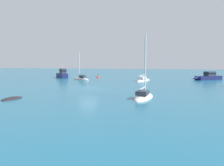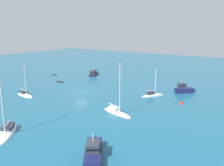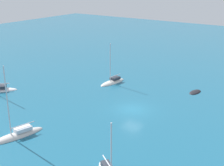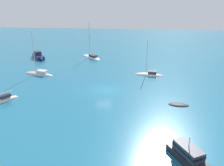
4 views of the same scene
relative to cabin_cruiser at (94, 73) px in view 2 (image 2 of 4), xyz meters
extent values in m
plane|color=#1E607F|center=(-16.39, -9.95, -0.63)|extent=(160.00, 160.00, 0.00)
cube|color=black|center=(0.03, 0.02, -0.30)|extent=(5.40, 3.90, 0.65)
cone|color=black|center=(2.89, 1.54, -0.30)|extent=(1.47, 1.19, 0.65)
cube|color=#2D333D|center=(-0.44, -0.23, 0.45)|extent=(3.11, 2.48, 0.85)
cube|color=black|center=(-0.44, -0.23, 0.49)|extent=(3.17, 2.53, 0.24)
cylinder|color=silver|center=(-0.44, -0.23, 1.35)|extent=(0.08, 0.08, 0.96)
cube|color=#191E4C|center=(-4.46, -27.79, -0.13)|extent=(3.67, 3.63, 1.00)
cone|color=#191E4C|center=(-2.78, -29.42, -0.13)|extent=(1.38, 1.38, 1.00)
cube|color=#2D333D|center=(-4.83, -27.42, 0.91)|extent=(1.81, 1.80, 1.08)
cube|color=black|center=(-4.83, -27.42, 0.97)|extent=(1.87, 1.86, 0.24)
cylinder|color=silver|center=(-4.83, -27.42, 1.90)|extent=(0.08, 0.08, 0.89)
cylinder|color=red|center=(-4.24, -27.55, 0.82)|extent=(0.32, 0.32, 0.91)
sphere|color=tan|center=(-4.24, -27.55, 1.40)|extent=(0.24, 0.24, 0.24)
ellipsoid|color=silver|center=(-24.76, -2.57, -0.63)|extent=(2.26, 5.44, 0.87)
cube|color=#2D333D|center=(-24.68, -1.94, 0.01)|extent=(1.29, 1.72, 0.40)
cylinder|color=silver|center=(-24.84, -3.09, 2.89)|extent=(0.13, 0.13, 6.18)
cylinder|color=silver|center=(-24.67, -1.91, 0.46)|extent=(0.43, 2.36, 0.10)
ellipsoid|color=silver|center=(-10.40, -23.62, -0.63)|extent=(4.64, 3.68, 0.98)
cube|color=#2D333D|center=(-10.89, -23.29, 0.08)|extent=(1.64, 1.47, 0.43)
cylinder|color=silver|center=(-10.00, -23.90, 2.34)|extent=(0.13, 0.13, 4.97)
cylinder|color=silver|center=(-10.91, -23.27, 0.55)|extent=(1.87, 1.34, 0.11)
ellipsoid|color=silver|center=(-22.93, -23.47, -0.63)|extent=(2.99, 6.34, 0.90)
cube|color=silver|center=(-22.74, -22.75, 0.04)|extent=(1.47, 2.05, 0.44)
cylinder|color=silver|center=(-23.08, -24.06, 3.67)|extent=(0.13, 0.13, 7.69)
cylinder|color=silver|center=(-22.74, -22.72, 0.51)|extent=(0.80, 2.71, 0.11)
ellipsoid|color=white|center=(-37.47, -16.08, -0.63)|extent=(6.35, 6.09, 0.80)
cube|color=#2D333D|center=(-36.86, -15.51, -0.01)|extent=(2.42, 2.38, 0.44)
cylinder|color=silver|center=(-37.98, -16.55, 3.89)|extent=(0.15, 0.15, 8.24)
cylinder|color=silver|center=(-36.84, -15.49, 0.46)|extent=(2.36, 2.21, 0.12)
ellipsoid|color=black|center=(-6.28, 9.26, -0.63)|extent=(2.16, 1.23, 0.34)
cube|color=#191E4C|center=(-35.47, -28.85, -0.23)|extent=(5.58, 4.70, 0.80)
cone|color=#191E4C|center=(-32.65, -26.80, -0.23)|extent=(1.62, 1.48, 0.80)
cube|color=#2D333D|center=(-35.68, -29.00, 0.61)|extent=(2.40, 2.27, 0.87)
cube|color=black|center=(-35.68, -29.00, 0.66)|extent=(2.46, 2.32, 0.24)
cylinder|color=silver|center=(-35.68, -29.00, 1.56)|extent=(0.08, 0.08, 1.02)
ellipsoid|color=black|center=(-11.99, 0.90, -0.63)|extent=(1.54, 2.82, 0.45)
sphere|color=red|center=(-12.19, -30.03, -0.63)|extent=(0.72, 0.72, 0.72)
cylinder|color=black|center=(-12.19, -30.03, -0.06)|extent=(0.08, 0.08, 0.42)
camera|label=1|loc=(-26.75, 21.64, 3.18)|focal=38.18mm
camera|label=2|loc=(-54.22, -44.40, 12.78)|focal=40.09mm
camera|label=3|loc=(3.13, -42.57, 16.04)|focal=50.39mm
camera|label=4|loc=(16.98, -5.08, 12.87)|focal=36.74mm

